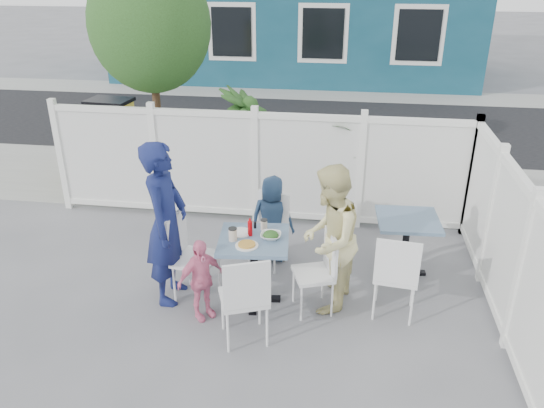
# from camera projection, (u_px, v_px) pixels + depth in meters

# --- Properties ---
(ground) EXTENTS (80.00, 80.00, 0.00)m
(ground) POSITION_uv_depth(u_px,v_px,m) (207.00, 318.00, 5.59)
(ground) COLOR slate
(near_sidewalk) EXTENTS (24.00, 2.60, 0.01)m
(near_sidewalk) POSITION_uv_depth(u_px,v_px,m) (265.00, 183.00, 9.01)
(near_sidewalk) COLOR gray
(near_sidewalk) RESTS_ON ground
(street) EXTENTS (24.00, 5.00, 0.01)m
(street) POSITION_uv_depth(u_px,v_px,m) (290.00, 123.00, 12.34)
(street) COLOR black
(street) RESTS_ON ground
(far_sidewalk) EXTENTS (24.00, 1.60, 0.01)m
(far_sidewalk) POSITION_uv_depth(u_px,v_px,m) (302.00, 93.00, 15.12)
(far_sidewalk) COLOR gray
(far_sidewalk) RESTS_ON ground
(fence_back) EXTENTS (5.86, 0.08, 1.60)m
(fence_back) POSITION_uv_depth(u_px,v_px,m) (255.00, 169.00, 7.41)
(fence_back) COLOR white
(fence_back) RESTS_ON ground
(fence_right) EXTENTS (0.08, 3.66, 1.60)m
(fence_right) POSITION_uv_depth(u_px,v_px,m) (504.00, 246.00, 5.41)
(fence_right) COLOR white
(fence_right) RESTS_ON ground
(tree) EXTENTS (1.80, 1.62, 3.59)m
(tree) POSITION_uv_depth(u_px,v_px,m) (149.00, 25.00, 7.69)
(tree) COLOR #382316
(tree) RESTS_ON ground
(utility_cabinet) EXTENTS (0.71, 0.54, 1.24)m
(utility_cabinet) POSITION_uv_depth(u_px,v_px,m) (114.00, 137.00, 9.29)
(utility_cabinet) COLOR yellow
(utility_cabinet) RESTS_ON ground
(potted_shrub_a) EXTENTS (1.09, 1.09, 1.75)m
(potted_shrub_a) POSITION_uv_depth(u_px,v_px,m) (245.00, 146.00, 8.04)
(potted_shrub_a) COLOR #244519
(potted_shrub_a) RESTS_ON ground
(potted_shrub_b) EXTENTS (1.76, 1.79, 1.50)m
(potted_shrub_b) POSITION_uv_depth(u_px,v_px,m) (345.00, 161.00, 7.80)
(potted_shrub_b) COLOR #244519
(potted_shrub_b) RESTS_ON ground
(main_table) EXTENTS (0.80, 0.80, 0.78)m
(main_table) POSITION_uv_depth(u_px,v_px,m) (254.00, 253.00, 5.65)
(main_table) COLOR #3C5779
(main_table) RESTS_ON ground
(spare_table) EXTENTS (0.74, 0.74, 0.74)m
(spare_table) POSITION_uv_depth(u_px,v_px,m) (407.00, 231.00, 6.16)
(spare_table) COLOR #3C5779
(spare_table) RESTS_ON ground
(chair_left) EXTENTS (0.49, 0.51, 1.01)m
(chair_left) POSITION_uv_depth(u_px,v_px,m) (188.00, 250.00, 5.73)
(chair_left) COLOR white
(chair_left) RESTS_ON ground
(chair_right) EXTENTS (0.51, 0.52, 0.90)m
(chair_right) POSITION_uv_depth(u_px,v_px,m) (320.00, 267.00, 5.55)
(chair_right) COLOR white
(chair_right) RESTS_ON ground
(chair_back) EXTENTS (0.51, 0.50, 0.90)m
(chair_back) POSITION_uv_depth(u_px,v_px,m) (270.00, 224.00, 6.45)
(chair_back) COLOR white
(chair_back) RESTS_ON ground
(chair_near) EXTENTS (0.57, 0.56, 0.98)m
(chair_near) POSITION_uv_depth(u_px,v_px,m) (245.00, 294.00, 5.00)
(chair_near) COLOR white
(chair_near) RESTS_ON ground
(chair_spare) EXTENTS (0.49, 0.47, 0.97)m
(chair_spare) POSITION_uv_depth(u_px,v_px,m) (396.00, 271.00, 5.38)
(chair_spare) COLOR white
(chair_spare) RESTS_ON ground
(man) EXTENTS (0.45, 0.67, 1.81)m
(man) POSITION_uv_depth(u_px,v_px,m) (166.00, 224.00, 5.60)
(man) COLOR #151D52
(man) RESTS_ON ground
(woman) EXTENTS (0.74, 0.88, 1.61)m
(woman) POSITION_uv_depth(u_px,v_px,m) (329.00, 239.00, 5.49)
(woman) COLOR gold
(woman) RESTS_ON ground
(boy) EXTENTS (0.57, 0.40, 1.10)m
(boy) POSITION_uv_depth(u_px,v_px,m) (272.00, 219.00, 6.51)
(boy) COLOR #1D324F
(boy) RESTS_ON ground
(toddler) EXTENTS (0.53, 0.54, 0.91)m
(toddler) POSITION_uv_depth(u_px,v_px,m) (201.00, 280.00, 5.44)
(toddler) COLOR pink
(toddler) RESTS_ON ground
(plate_main) EXTENTS (0.24, 0.24, 0.01)m
(plate_main) POSITION_uv_depth(u_px,v_px,m) (247.00, 246.00, 5.42)
(plate_main) COLOR white
(plate_main) RESTS_ON main_table
(plate_side) EXTENTS (0.23, 0.23, 0.02)m
(plate_side) POSITION_uv_depth(u_px,v_px,m) (240.00, 233.00, 5.68)
(plate_side) COLOR white
(plate_side) RESTS_ON main_table
(salad_bowl) EXTENTS (0.22, 0.22, 0.05)m
(salad_bowl) POSITION_uv_depth(u_px,v_px,m) (271.00, 236.00, 5.57)
(salad_bowl) COLOR white
(salad_bowl) RESTS_ON main_table
(coffee_cup_a) EXTENTS (0.09, 0.09, 0.13)m
(coffee_cup_a) POSITION_uv_depth(u_px,v_px,m) (233.00, 235.00, 5.51)
(coffee_cup_a) COLOR beige
(coffee_cup_a) RESTS_ON main_table
(coffee_cup_b) EXTENTS (0.07, 0.07, 0.11)m
(coffee_cup_b) POSITION_uv_depth(u_px,v_px,m) (264.00, 225.00, 5.74)
(coffee_cup_b) COLOR beige
(coffee_cup_b) RESTS_ON main_table
(ketchup_bottle) EXTENTS (0.05, 0.05, 0.16)m
(ketchup_bottle) POSITION_uv_depth(u_px,v_px,m) (250.00, 228.00, 5.61)
(ketchup_bottle) COLOR #B7040A
(ketchup_bottle) RESTS_ON main_table
(salt_shaker) EXTENTS (0.03, 0.03, 0.07)m
(salt_shaker) POSITION_uv_depth(u_px,v_px,m) (249.00, 224.00, 5.82)
(salt_shaker) COLOR white
(salt_shaker) RESTS_ON main_table
(pepper_shaker) EXTENTS (0.03, 0.03, 0.07)m
(pepper_shaker) POSITION_uv_depth(u_px,v_px,m) (255.00, 225.00, 5.78)
(pepper_shaker) COLOR black
(pepper_shaker) RESTS_ON main_table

